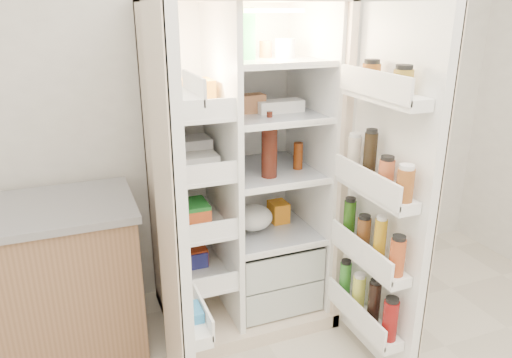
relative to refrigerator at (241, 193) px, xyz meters
name	(u,v)px	position (x,y,z in m)	size (l,w,h in m)	color
wall_back	(221,77)	(0.01, 0.35, 0.61)	(4.00, 0.02, 2.70)	white
refrigerator	(241,193)	(0.00, 0.00, 0.00)	(0.92, 0.70, 1.80)	beige
freezer_door	(173,226)	(-0.51, -0.60, 0.15)	(0.15, 0.40, 1.72)	white
fridge_door	(386,204)	(0.47, -0.70, 0.13)	(0.17, 0.58, 1.72)	white
kitchen_counter	(25,285)	(-1.17, -0.01, -0.33)	(1.14, 0.60, 0.82)	#8A6345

